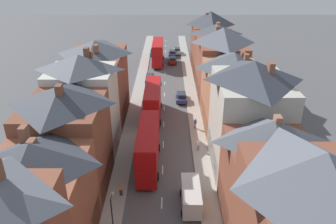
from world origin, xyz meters
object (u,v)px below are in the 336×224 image
(street_lamp, at_px, (113,218))
(car_near_silver, at_px, (173,60))
(car_parked_left_a, at_px, (182,97))
(double_decker_bus_mid_street, at_px, (158,52))
(pedestrian_mid_right, at_px, (199,144))
(pedestrian_mid_left, at_px, (121,189))
(car_parked_right_a, at_px, (178,51))
(delivery_van, at_px, (192,196))
(double_decker_bus_far_approaching, at_px, (149,146))
(car_mid_black, at_px, (154,52))
(car_near_blue, at_px, (151,78))
(pedestrian_far_left, at_px, (196,123))
(car_mid_white, at_px, (173,53))
(double_decker_bus_lead, at_px, (153,101))

(street_lamp, bearing_deg, car_near_silver, 83.75)
(car_parked_left_a, bearing_deg, double_decker_bus_mid_street, 102.28)
(car_near_silver, relative_size, pedestrian_mid_right, 2.72)
(pedestrian_mid_left, bearing_deg, car_near_silver, 82.56)
(car_parked_right_a, height_order, delivery_van, delivery_van)
(double_decker_bus_far_approaching, distance_m, car_mid_black, 49.63)
(car_near_silver, xyz_separation_m, pedestrian_mid_left, (-6.34, -48.56, 0.22))
(car_near_blue, distance_m, pedestrian_far_left, 21.85)
(double_decker_bus_mid_street, bearing_deg, car_parked_left_a, -77.72)
(double_decker_bus_far_approaching, relative_size, car_mid_black, 2.80)
(car_mid_black, distance_m, pedestrian_mid_right, 46.92)
(car_mid_black, height_order, pedestrian_mid_right, pedestrian_mid_right)
(car_parked_right_a, relative_size, pedestrian_mid_left, 2.54)
(car_near_blue, bearing_deg, car_parked_right_a, 73.39)
(car_parked_left_a, height_order, car_mid_white, car_parked_left_a)
(car_mid_white, relative_size, pedestrian_mid_right, 2.65)
(car_near_blue, distance_m, car_parked_left_a, 11.60)
(street_lamp, bearing_deg, pedestrian_far_left, 67.67)
(double_decker_bus_lead, height_order, car_parked_right_a, double_decker_bus_lead)
(delivery_van, bearing_deg, car_mid_white, 91.33)
(car_near_silver, height_order, car_parked_right_a, car_parked_right_a)
(pedestrian_mid_left, height_order, pedestrian_mid_right, same)
(car_near_blue, height_order, car_near_silver, car_near_blue)
(double_decker_bus_far_approaching, bearing_deg, car_mid_white, 85.76)
(double_decker_bus_far_approaching, distance_m, pedestrian_mid_right, 7.60)
(delivery_van, relative_size, pedestrian_mid_left, 3.23)
(double_decker_bus_lead, xyz_separation_m, car_mid_white, (3.61, 35.02, -2.01))
(double_decker_bus_lead, height_order, pedestrian_mid_right, double_decker_bus_lead)
(double_decker_bus_mid_street, bearing_deg, pedestrian_mid_left, -93.22)
(pedestrian_mid_left, bearing_deg, car_near_blue, 87.70)
(car_near_blue, bearing_deg, pedestrian_far_left, -68.74)
(car_parked_right_a, relative_size, car_mid_white, 0.96)
(car_near_blue, bearing_deg, delivery_van, -80.55)
(double_decker_bus_mid_street, distance_m, pedestrian_mid_right, 39.87)
(car_near_blue, xyz_separation_m, delivery_van, (6.20, -37.25, 0.50))
(double_decker_bus_mid_street, relative_size, pedestrian_mid_right, 6.71)
(car_near_silver, height_order, car_mid_white, car_near_silver)
(car_near_blue, xyz_separation_m, pedestrian_mid_left, (-1.44, -35.81, 0.20))
(car_mid_black, relative_size, pedestrian_mid_left, 2.39)
(car_parked_left_a, distance_m, car_mid_black, 30.17)
(double_decker_bus_mid_street, distance_m, delivery_van, 50.25)
(car_parked_right_a, height_order, car_mid_black, car_parked_right_a)
(car_near_silver, relative_size, car_mid_black, 1.14)
(pedestrian_mid_left, bearing_deg, delivery_van, -10.67)
(car_mid_black, distance_m, pedestrian_far_left, 40.86)
(car_near_blue, distance_m, pedestrian_mid_left, 35.84)
(double_decker_bus_mid_street, relative_size, car_mid_white, 2.53)
(car_near_blue, xyz_separation_m, pedestrian_far_left, (7.92, -20.36, 0.20))
(car_near_silver, relative_size, delivery_van, 0.84)
(pedestrian_mid_right, relative_size, pedestrian_far_left, 1.00)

